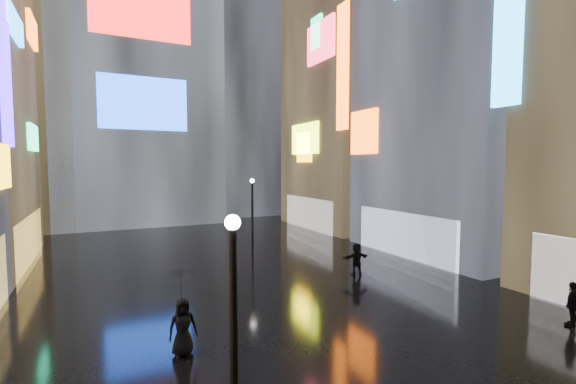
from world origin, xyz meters
TOP-DOWN VIEW (x-y plane):
  - ground at (0.00, 20.00)m, footprint 140.00×140.00m
  - building_right_mid at (15.98, 17.01)m, footprint 10.28×13.70m
  - building_right_far at (15.98, 30.00)m, footprint 10.28×12.00m
  - tower_main at (-3.00, 43.97)m, footprint 16.00×14.20m
  - tower_flank_right at (9.00, 46.00)m, footprint 12.00×12.00m
  - tower_flank_left at (-14.00, 42.00)m, footprint 10.00×10.00m
  - lamp_near at (-4.86, 4.48)m, footprint 0.30×0.30m
  - lamp_far at (2.37, 22.36)m, footprint 0.30×0.30m
  - pedestrian_3 at (8.95, 5.66)m, footprint 1.04×0.52m
  - pedestrian_4 at (-4.80, 9.92)m, footprint 0.94×0.63m
  - pedestrian_5 at (5.72, 14.93)m, footprint 1.69×0.65m
  - umbrella_2 at (-4.80, 9.92)m, footprint 1.43×1.42m

SIDE VIEW (x-z plane):
  - ground at x=0.00m, z-range 0.00..0.00m
  - pedestrian_3 at x=8.95m, z-range 0.00..1.71m
  - pedestrian_5 at x=5.72m, z-range 0.00..1.78m
  - pedestrian_4 at x=-4.80m, z-range 0.00..1.87m
  - umbrella_2 at x=-4.80m, z-range 1.87..2.83m
  - lamp_near at x=-4.86m, z-range 0.34..5.54m
  - lamp_far at x=2.37m, z-range 0.34..5.54m
  - tower_flank_left at x=-14.00m, z-range 0.00..26.00m
  - building_right_far at x=15.98m, z-range -0.02..27.98m
  - building_right_mid at x=15.98m, z-range -0.01..29.99m
  - tower_flank_right at x=9.00m, z-range 0.00..34.00m
  - tower_main at x=-3.00m, z-range 0.01..42.01m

